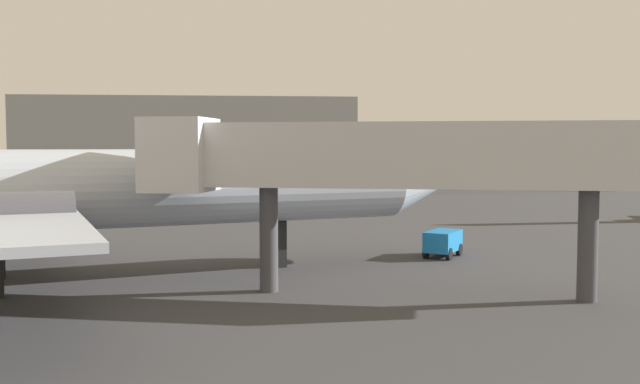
{
  "coord_description": "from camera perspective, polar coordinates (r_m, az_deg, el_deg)",
  "views": [
    {
      "loc": [
        3.18,
        -10.52,
        5.51
      ],
      "look_at": [
        7.89,
        36.79,
        2.42
      ],
      "focal_mm": 39.62,
      "sensor_mm": 36.0,
      "label": 1
    }
  ],
  "objects": [
    {
      "name": "airplane_far_left",
      "position": [
        101.09,
        10.92,
        2.03
      ],
      "size": [
        24.73,
        21.98,
        7.77
      ],
      "rotation": [
        0.0,
        0.0,
        -0.26
      ],
      "color": "silver",
      "rests_on": "ground_plane"
    },
    {
      "name": "airplane_at_gate",
      "position": [
        30.09,
        -22.58,
        0.04
      ],
      "size": [
        38.02,
        28.23,
        11.01
      ],
      "rotation": [
        0.0,
        0.0,
        0.31
      ],
      "color": "#B2BCCC",
      "rests_on": "ground_plane"
    },
    {
      "name": "baggage_cart",
      "position": [
        35.76,
        9.9,
        -3.97
      ],
      "size": [
        2.41,
        2.72,
        1.3
      ],
      "rotation": [
        0.0,
        0.0,
        0.98
      ],
      "color": "#1972BF",
      "rests_on": "ground_plane"
    },
    {
      "name": "jet_bridge",
      "position": [
        26.01,
        3.92,
        2.68
      ],
      "size": [
        18.67,
        6.75,
        6.59
      ],
      "rotation": [
        0.0,
        0.0,
        2.89
      ],
      "color": "silver",
      "rests_on": "ground_plane"
    },
    {
      "name": "terminal_building",
      "position": [
        144.03,
        -10.35,
        4.42
      ],
      "size": [
        63.8,
        23.14,
        14.82
      ],
      "primitive_type": "cube",
      "color": "#999EA3",
      "rests_on": "ground_plane"
    }
  ]
}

